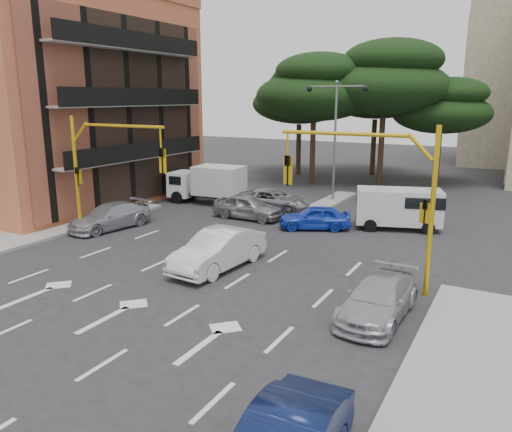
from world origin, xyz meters
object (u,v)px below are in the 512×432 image
at_px(car_blue_compact, 315,217).
at_px(signal_mast_right, 381,184).
at_px(car_silver_cross_a, 272,200).
at_px(signal_mast_left, 101,161).
at_px(car_silver_parked, 379,298).
at_px(van_white, 398,209).
at_px(car_silver_wagon, 110,216).
at_px(box_truck_a, 207,184).
at_px(car_silver_cross_b, 248,207).
at_px(car_white_hatch, 218,250).
at_px(street_lamp_center, 336,120).

bearing_deg(car_blue_compact, signal_mast_right, 11.88).
bearing_deg(car_silver_cross_a, signal_mast_left, 144.93).
bearing_deg(car_silver_parked, van_white, 101.81).
bearing_deg(van_white, car_silver_parked, -7.72).
bearing_deg(signal_mast_left, car_silver_wagon, 128.78).
bearing_deg(box_truck_a, car_silver_cross_b, -123.25).
distance_m(car_white_hatch, car_silver_cross_a, 10.99).
xyz_separation_m(signal_mast_right, car_silver_cross_b, (-9.43, 7.01, -3.18)).
bearing_deg(van_white, car_silver_cross_a, -112.49).
height_order(street_lamp_center, car_white_hatch, street_lamp_center).
relative_size(car_silver_cross_b, car_silver_parked, 0.94).
height_order(signal_mast_left, car_silver_cross_a, signal_mast_left).
height_order(car_white_hatch, van_white, van_white).
height_order(signal_mast_right, signal_mast_left, same).
height_order(car_silver_cross_b, car_silver_parked, car_silver_cross_b).
bearing_deg(car_silver_cross_b, car_silver_parked, -132.52).
bearing_deg(car_silver_parked, signal_mast_left, 171.37).
bearing_deg(car_silver_cross_a, van_white, -104.50).
relative_size(street_lamp_center, box_truck_a, 1.52).
relative_size(car_blue_compact, box_truck_a, 0.73).
height_order(car_white_hatch, car_silver_cross_b, car_white_hatch).
bearing_deg(car_silver_cross_b, signal_mast_left, 149.85).
xyz_separation_m(signal_mast_right, car_silver_cross_a, (-9.16, 9.51, -3.22)).
relative_size(car_blue_compact, car_silver_cross_b, 0.90).
bearing_deg(street_lamp_center, van_white, -42.83).
distance_m(street_lamp_center, car_blue_compact, 8.92).
height_order(car_silver_wagon, car_silver_cross_a, car_silver_wagon).
distance_m(street_lamp_center, box_truck_a, 9.44).
relative_size(car_silver_parked, box_truck_a, 0.86).
bearing_deg(car_silver_wagon, car_silver_parked, -4.74).
height_order(car_silver_wagon, van_white, van_white).
distance_m(car_silver_cross_b, van_white, 8.37).
bearing_deg(van_white, street_lamp_center, -150.80).
height_order(car_white_hatch, car_silver_wagon, car_white_hatch).
distance_m(car_silver_wagon, car_silver_cross_b, 7.71).
xyz_separation_m(car_silver_wagon, car_silver_cross_b, (5.38, 5.52, 0.04)).
bearing_deg(car_blue_compact, van_white, 94.04).
xyz_separation_m(signal_mast_left, car_silver_cross_a, (4.45, 9.51, -3.22)).
xyz_separation_m(van_white, box_truck_a, (-12.70, 0.62, 0.17)).
height_order(car_white_hatch, car_silver_parked, car_white_hatch).
xyz_separation_m(street_lamp_center, box_truck_a, (-7.17, -4.50, -4.17)).
relative_size(car_blue_compact, car_silver_wagon, 0.81).
distance_m(car_blue_compact, car_silver_wagon, 10.96).
distance_m(car_silver_cross_a, van_white, 7.91).
distance_m(car_white_hatch, car_blue_compact, 7.84).
distance_m(car_blue_compact, van_white, 4.48).
distance_m(van_white, box_truck_a, 12.71).
bearing_deg(car_silver_parked, street_lamp_center, 116.16).
xyz_separation_m(car_silver_cross_b, car_silver_parked, (10.22, -9.60, -0.07)).
bearing_deg(car_silver_cross_b, car_silver_wagon, 136.43).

